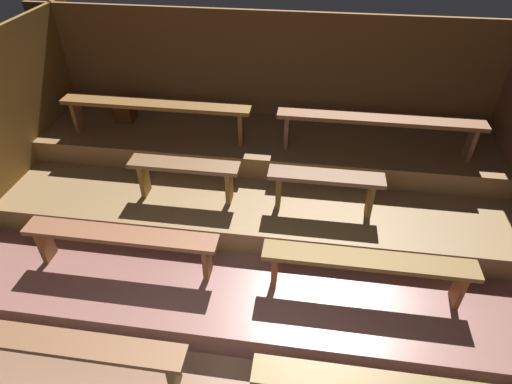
# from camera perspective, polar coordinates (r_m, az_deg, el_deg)

# --- Properties ---
(ground) EXTENTS (6.65, 5.19, 0.08)m
(ground) POSITION_cam_1_polar(r_m,az_deg,el_deg) (4.90, -1.18, -10.66)
(ground) COLOR brown
(wall_back) EXTENTS (6.65, 0.06, 2.23)m
(wall_back) POSITION_cam_1_polar(r_m,az_deg,el_deg) (6.02, 2.12, 12.93)
(wall_back) COLOR brown
(wall_back) RESTS_ON ground
(platform_lower) EXTENTS (5.85, 3.29, 0.28)m
(platform_lower) POSITION_cam_1_polar(r_m,az_deg,el_deg) (5.16, -0.23, -4.80)
(platform_lower) COLOR #855850
(platform_lower) RESTS_ON ground
(platform_middle) EXTENTS (5.85, 2.23, 0.28)m
(platform_middle) POSITION_cam_1_polar(r_m,az_deg,el_deg) (5.39, 0.58, 1.14)
(platform_middle) COLOR olive
(platform_middle) RESTS_ON platform_lower
(platform_upper) EXTENTS (5.85, 1.21, 0.28)m
(platform_upper) POSITION_cam_1_polar(r_m,az_deg,el_deg) (5.65, 1.30, 6.44)
(platform_upper) COLOR brown
(platform_upper) RESTS_ON platform_middle
(bench_floor_left) EXTENTS (2.09, 0.25, 0.47)m
(bench_floor_left) POSITION_cam_1_polar(r_m,az_deg,el_deg) (4.13, -24.25, -18.52)
(bench_floor_left) COLOR brown
(bench_floor_left) RESTS_ON ground
(bench_lower_left) EXTENTS (1.97, 0.25, 0.47)m
(bench_lower_left) POSITION_cam_1_polar(r_m,az_deg,el_deg) (4.46, -17.71, -6.07)
(bench_lower_left) COLOR brown
(bench_lower_left) RESTS_ON platform_lower
(bench_lower_right) EXTENTS (1.97, 0.25, 0.47)m
(bench_lower_right) POSITION_cam_1_polar(r_m,az_deg,el_deg) (4.14, 14.78, -9.44)
(bench_lower_right) COLOR brown
(bench_lower_right) RESTS_ON platform_lower
(bench_middle_left) EXTENTS (1.24, 0.25, 0.47)m
(bench_middle_left) POSITION_cam_1_polar(r_m,az_deg,el_deg) (4.80, -9.57, 2.79)
(bench_middle_left) COLOR brown
(bench_middle_left) RESTS_ON platform_middle
(bench_middle_right) EXTENTS (1.24, 0.25, 0.47)m
(bench_middle_right) POSITION_cam_1_polar(r_m,az_deg,el_deg) (4.61, 9.31, 1.23)
(bench_middle_right) COLOR brown
(bench_middle_right) RESTS_ON platform_middle
(bench_upper_left) EXTENTS (2.41, 0.25, 0.47)m
(bench_upper_left) POSITION_cam_1_polar(r_m,az_deg,el_deg) (5.53, -13.37, 10.92)
(bench_upper_left) COLOR brown
(bench_upper_left) RESTS_ON platform_upper
(bench_upper_right) EXTENTS (2.41, 0.25, 0.47)m
(bench_upper_right) POSITION_cam_1_polar(r_m,az_deg,el_deg) (5.25, 16.25, 8.92)
(bench_upper_right) COLOR brown
(bench_upper_right) RESTS_ON platform_upper
(wooden_crate_upper) EXTENTS (0.26, 0.26, 0.26)m
(wooden_crate_upper) POSITION_cam_1_polar(r_m,az_deg,el_deg) (6.19, -17.24, 10.40)
(wooden_crate_upper) COLOR #582B11
(wooden_crate_upper) RESTS_ON platform_upper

